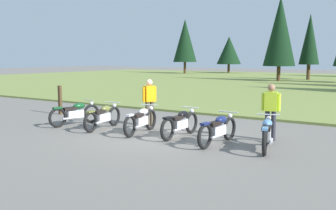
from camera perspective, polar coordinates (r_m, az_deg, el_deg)
name	(u,v)px	position (r m, az deg, el deg)	size (l,w,h in m)	color
ground_plane	(158,135)	(12.29, -1.53, -4.45)	(140.00, 140.00, 0.00)	slate
grass_moorland	(328,84)	(37.25, 22.34, 2.81)	(80.00, 44.00, 0.10)	olive
motorcycle_british_green	(75,113)	(14.46, -13.38, -1.15)	(0.68, 2.08, 0.88)	black
motorcycle_olive	(103,116)	(13.47, -9.45, -1.64)	(0.64, 2.09, 0.88)	black
motorcycle_silver	(141,120)	(12.56, -3.96, -2.19)	(0.65, 2.09, 0.88)	black
motorcycle_black	(180,123)	(11.97, 1.81, -2.64)	(0.62, 2.10, 0.88)	black
motorcycle_navy	(218,129)	(11.04, 7.33, -3.51)	(0.62, 2.10, 0.88)	black
motorcycle_sky_blue	(267,133)	(10.67, 14.22, -4.04)	(0.79, 2.05, 0.88)	black
rider_in_hivis_vest	(150,100)	(13.80, -2.72, 0.78)	(0.35, 0.51, 1.67)	#4C4233
rider_with_back_turned	(271,109)	(11.79, 14.78, -0.51)	(0.54, 0.29, 1.67)	#2D2D38
trail_marker_post	(60,100)	(17.34, -15.49, 0.71)	(0.12, 0.12, 1.23)	#47331E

